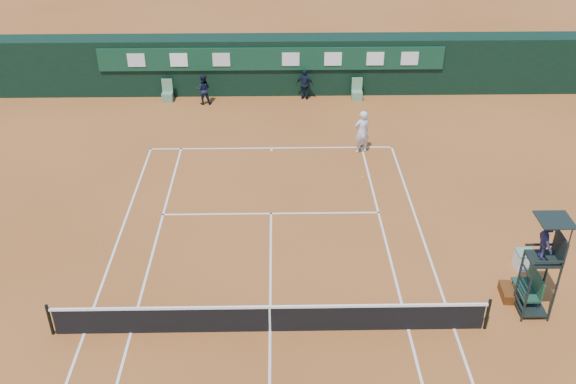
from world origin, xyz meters
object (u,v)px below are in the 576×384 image
object	(u,v)px
tennis_net	(270,318)
umpire_chair	(546,247)
player_bench	(530,286)
player	(362,132)
cooler	(524,260)

from	to	relation	value
tennis_net	umpire_chair	world-z (taller)	umpire_chair
umpire_chair	player_bench	distance (m)	1.93
tennis_net	player_bench	xyz separation A→B (m)	(8.07, 1.20, 0.09)
tennis_net	player_bench	world-z (taller)	same
umpire_chair	player	bearing A→B (deg)	110.23
tennis_net	cooler	distance (m)	8.98
umpire_chair	tennis_net	bearing A→B (deg)	-175.08
cooler	player_bench	bearing A→B (deg)	-104.11
player_bench	umpire_chair	bearing A→B (deg)	-100.12
umpire_chair	player	world-z (taller)	umpire_chair
tennis_net	player_bench	bearing A→B (deg)	8.49
player	cooler	bearing A→B (deg)	98.21
umpire_chair	cooler	distance (m)	3.12
tennis_net	cooler	xyz separation A→B (m)	(8.50, 2.90, -0.18)
player_bench	player	xyz separation A→B (m)	(-4.06, 10.25, 0.40)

